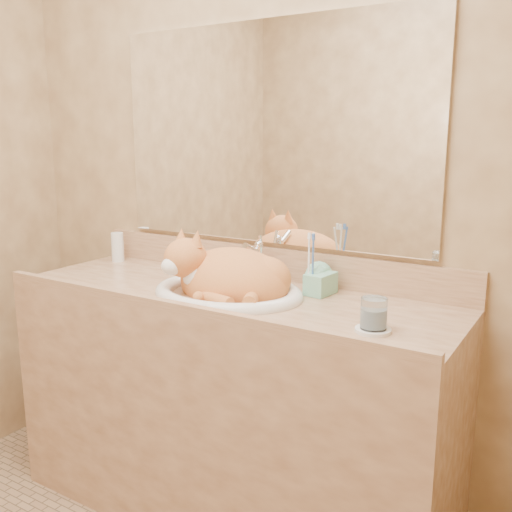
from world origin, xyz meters
The scene contains 12 objects.
wall_back centered at (0.00, 1.00, 1.25)m, with size 2.40×0.02×2.50m, color brown.
vanity_counter centered at (0.00, 0.72, 0.42)m, with size 1.60×0.55×0.85m, color brown, non-canonical shape.
mirror centered at (0.00, 0.99, 1.39)m, with size 1.30×0.02×0.80m, color white.
sink_basin centered at (0.02, 0.70, 0.93)m, with size 0.52×0.44×0.16m, color white, non-canonical shape.
faucet centered at (0.02, 0.91, 0.93)m, with size 0.04×0.12×0.17m, color white, non-canonical shape.
cat centered at (0.00, 0.72, 0.92)m, with size 0.42×0.34×0.23m, color #BC622B, non-canonical shape.
soap_dispenser centered at (0.28, 0.82, 0.93)m, with size 0.08×0.08×0.17m, color #77BE9D.
toothbrush_cup centered at (0.26, 0.85, 0.90)m, with size 0.10×0.10×0.09m, color #77BE9D.
toothbrushes centered at (0.26, 0.85, 0.98)m, with size 0.04×0.04×0.22m, color silver, non-canonical shape.
saucer centered at (0.57, 0.61, 0.85)m, with size 0.10×0.10×0.01m, color white.
water_glass centered at (0.57, 0.61, 0.90)m, with size 0.07×0.07×0.09m, color silver.
lotion_bottle centered at (-0.69, 0.90, 0.91)m, with size 0.05×0.05×0.13m, color silver.
Camera 1 is at (1.09, -0.85, 1.39)m, focal length 40.00 mm.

